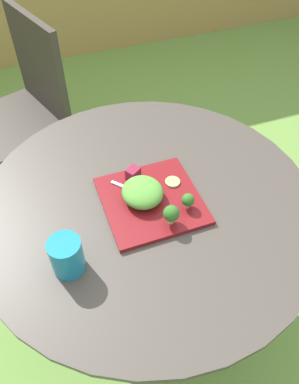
% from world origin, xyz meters
% --- Properties ---
extents(ground_plane, '(12.00, 12.00, 0.00)m').
position_xyz_m(ground_plane, '(0.00, 0.00, 0.00)').
color(ground_plane, '#669342').
extents(patio_table, '(1.00, 1.00, 0.71)m').
position_xyz_m(patio_table, '(0.00, 0.00, 0.48)').
color(patio_table, '#423D38').
rests_on(patio_table, ground_plane).
extents(patio_chair, '(0.56, 0.56, 0.90)m').
position_xyz_m(patio_chair, '(-0.28, 0.91, 0.53)').
color(patio_chair, '#332D28').
rests_on(patio_chair, ground_plane).
extents(salad_plate, '(0.28, 0.28, 0.01)m').
position_xyz_m(salad_plate, '(0.01, -0.01, 0.71)').
color(salad_plate, maroon).
rests_on(salad_plate, patio_table).
extents(drinking_glass, '(0.08, 0.08, 0.10)m').
position_xyz_m(drinking_glass, '(-0.26, -0.15, 0.75)').
color(drinking_glass, teal).
rests_on(drinking_glass, patio_table).
extents(fork, '(0.11, 0.13, 0.00)m').
position_xyz_m(fork, '(-0.02, 0.02, 0.72)').
color(fork, silver).
rests_on(fork, salad_plate).
extents(lettuce_mound, '(0.12, 0.13, 0.05)m').
position_xyz_m(lettuce_mound, '(-0.02, -0.00, 0.75)').
color(lettuce_mound, '#519338').
rests_on(lettuce_mound, salad_plate).
extents(broccoli_floret_0, '(0.05, 0.05, 0.06)m').
position_xyz_m(broccoli_floret_0, '(0.03, -0.11, 0.76)').
color(broccoli_floret_0, '#99B770').
rests_on(broccoli_floret_0, salad_plate).
extents(broccoli_floret_1, '(0.04, 0.04, 0.05)m').
position_xyz_m(broccoli_floret_1, '(0.09, -0.07, 0.75)').
color(broccoli_floret_1, '#99B770').
rests_on(broccoli_floret_1, salad_plate).
extents(cucumber_slice_0, '(0.05, 0.05, 0.01)m').
position_xyz_m(cucumber_slice_0, '(0.09, 0.03, 0.72)').
color(cucumber_slice_0, '#8EB766').
rests_on(cucumber_slice_0, salad_plate).
extents(beet_chunk_0, '(0.05, 0.05, 0.04)m').
position_xyz_m(beet_chunk_0, '(-0.02, 0.09, 0.74)').
color(beet_chunk_0, maroon).
rests_on(beet_chunk_0, salad_plate).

